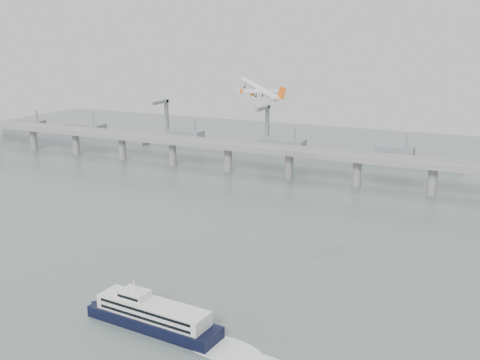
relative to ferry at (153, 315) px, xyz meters
The scene contains 5 objects.
ground 24.19m from the ferry, 97.90° to the left, with size 900.00×900.00×0.00m, color slate.
bridge 223.99m from the ferry, 91.13° to the left, with size 800.00×22.00×23.90m.
distant_fleet 329.36m from the ferry, 118.79° to the left, with size 453.00×60.90×40.00m.
ferry is the anchor object (origin of this frame).
airliner 147.45m from the ferry, 96.73° to the left, with size 34.32×32.29×14.12m.
Camera 1 is at (110.53, -174.51, 101.95)m, focal length 42.00 mm.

